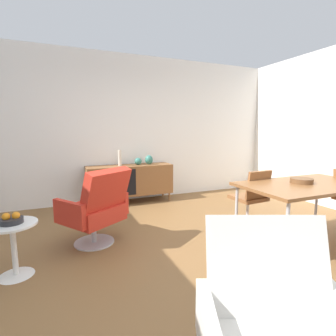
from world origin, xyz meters
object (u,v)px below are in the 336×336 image
Objects in this scene: dining_chair_back_left at (251,197)px; lounge_chair_red at (97,207)px; vase_sculptural_dark at (120,158)px; armchair_black_shell at (277,327)px; fruit_bowl at (11,220)px; vase_cobalt at (149,160)px; sideboard at (130,180)px; vase_ceramic_small at (138,161)px; dining_table at (307,187)px; wooden_bowl_on_table at (302,181)px; side_table_round at (14,243)px.

lounge_chair_red is at bearing 169.54° from dining_chair_back_left.
vase_sculptural_dark is 0.31× the size of armchair_black_shell.
fruit_bowl is (-0.82, -0.40, 0.09)m from lounge_chair_red.
sideboard is at bearing -179.72° from vase_cobalt.
vase_ceramic_small reaches higher than dining_table.
vase_sculptural_dark reaches higher than vase_cobalt.
sideboard is 11.72× the size of vase_ceramic_small.
vase_cobalt is 1.30× the size of vase_ceramic_small.
wooden_bowl_on_table is (-0.03, 0.05, 0.07)m from dining_table.
vase_ceramic_small is at bearing 0.00° from vase_sculptural_dark.
vase_cobalt reaches higher than fruit_bowl.
vase_ceramic_small is 0.14× the size of lounge_chair_red.
vase_sculptural_dark is at bearing 123.22° from dining_table.
armchair_black_shell is at bearing -77.44° from lounge_chair_red.
vase_ceramic_small is 0.16× the size of dining_chair_back_left.
vase_cobalt is 0.68× the size of wooden_bowl_on_table.
dining_chair_back_left is 0.90× the size of lounge_chair_red.
vase_sculptural_dark reaches higher than vase_ceramic_small.
armchair_black_shell reaches higher than vase_cobalt.
armchair_black_shell is (-0.72, -3.95, -0.34)m from vase_cobalt.
lounge_chair_red reaches higher than fruit_bowl.
sideboard is at bearing 51.04° from side_table_round.
dining_chair_back_left is at bearing -63.81° from vase_ceramic_small.
vase_cobalt is at bearing 0.00° from vase_ceramic_small.
sideboard is 2.65m from side_table_round.
lounge_chair_red reaches higher than sideboard.
lounge_chair_red is 1.82× the size of side_table_round.
wooden_bowl_on_table is 0.67m from dining_chair_back_left.
vase_cobalt is 2.76m from wooden_bowl_on_table.
dining_chair_back_left is (-0.31, 0.51, -0.30)m from wooden_bowl_on_table.
armchair_black_shell reaches higher than dining_chair_back_left.
sideboard is at bearing 51.06° from fruit_bowl.
vase_sculptural_dark reaches higher than side_table_round.
wooden_bowl_on_table is 2.50m from lounge_chair_red.
wooden_bowl_on_table is at bearing -56.82° from vase_sculptural_dark.
wooden_bowl_on_table is at bearing -20.80° from lounge_chair_red.
dining_table is 3.08× the size of side_table_round.
dining_table reaches higher than sideboard.
armchair_black_shell reaches higher than fruit_bowl.
dining_chair_back_left reaches higher than dining_table.
lounge_chair_red is at bearing 159.20° from wooden_bowl_on_table.
dining_chair_back_left is (-0.35, 0.56, -0.23)m from dining_table.
side_table_round is at bearing 170.54° from dining_table.
fruit_bowl is at bearing -88.16° from side_table_round.
dining_table is at bearing -62.55° from vase_ceramic_small.
armchair_black_shell reaches higher than wooden_bowl_on_table.
lounge_chair_red reaches higher than vase_cobalt.
dining_chair_back_left reaches higher than wooden_bowl_on_table.
vase_sculptural_dark reaches higher than sideboard.
vase_ceramic_small and dining_chair_back_left have the same top height.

